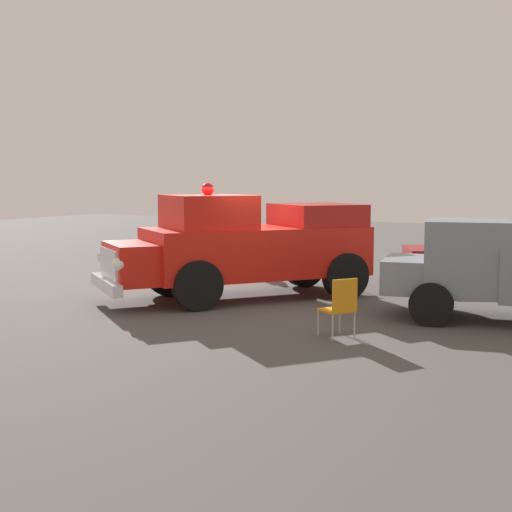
{
  "coord_description": "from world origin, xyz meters",
  "views": [
    {
      "loc": [
        7.48,
        -13.36,
        2.64
      ],
      "look_at": [
        0.15,
        0.48,
        0.95
      ],
      "focal_mm": 48.96,
      "sensor_mm": 36.0,
      "label": 1
    }
  ],
  "objects_px": {
    "spectator_seated": "(252,250)",
    "vintage_fire_truck": "(246,245)",
    "classic_hot_rod": "(492,256)",
    "lawn_chair_spare": "(344,267)",
    "lawn_chair_by_car": "(341,304)",
    "lawn_chair_near_truck": "(251,253)",
    "spectator_standing": "(181,236)"
  },
  "relations": [
    {
      "from": "lawn_chair_near_truck",
      "to": "lawn_chair_spare",
      "type": "relative_size",
      "value": 1.0
    },
    {
      "from": "lawn_chair_spare",
      "to": "spectator_standing",
      "type": "bearing_deg",
      "value": 161.81
    },
    {
      "from": "lawn_chair_spare",
      "to": "lawn_chair_near_truck",
      "type": "bearing_deg",
      "value": 153.24
    },
    {
      "from": "vintage_fire_truck",
      "to": "spectator_seated",
      "type": "height_order",
      "value": "vintage_fire_truck"
    },
    {
      "from": "lawn_chair_near_truck",
      "to": "spectator_seated",
      "type": "relative_size",
      "value": 0.79
    },
    {
      "from": "vintage_fire_truck",
      "to": "lawn_chair_by_car",
      "type": "height_order",
      "value": "vintage_fire_truck"
    },
    {
      "from": "classic_hot_rod",
      "to": "lawn_chair_spare",
      "type": "relative_size",
      "value": 4.64
    },
    {
      "from": "classic_hot_rod",
      "to": "lawn_chair_spare",
      "type": "xyz_separation_m",
      "value": [
        -2.93,
        -2.78,
        -0.16
      ]
    },
    {
      "from": "classic_hot_rod",
      "to": "spectator_standing",
      "type": "xyz_separation_m",
      "value": [
        -8.91,
        -0.82,
        0.22
      ]
    },
    {
      "from": "lawn_chair_by_car",
      "to": "spectator_standing",
      "type": "bearing_deg",
      "value": 139.14
    },
    {
      "from": "classic_hot_rod",
      "to": "lawn_chair_by_car",
      "type": "relative_size",
      "value": 4.64
    },
    {
      "from": "lawn_chair_by_car",
      "to": "lawn_chair_spare",
      "type": "relative_size",
      "value": 1.0
    },
    {
      "from": "classic_hot_rod",
      "to": "spectator_seated",
      "type": "relative_size",
      "value": 3.67
    },
    {
      "from": "classic_hot_rod",
      "to": "spectator_seated",
      "type": "bearing_deg",
      "value": -169.57
    },
    {
      "from": "lawn_chair_spare",
      "to": "spectator_standing",
      "type": "xyz_separation_m",
      "value": [
        -5.98,
        1.97,
        0.37
      ]
    },
    {
      "from": "lawn_chair_by_car",
      "to": "spectator_seated",
      "type": "bearing_deg",
      "value": 128.79
    },
    {
      "from": "spectator_seated",
      "to": "vintage_fire_truck",
      "type": "bearing_deg",
      "value": -63.58
    },
    {
      "from": "classic_hot_rod",
      "to": "lawn_chair_near_truck",
      "type": "distance_m",
      "value": 6.46
    },
    {
      "from": "vintage_fire_truck",
      "to": "classic_hot_rod",
      "type": "relative_size",
      "value": 1.27
    },
    {
      "from": "lawn_chair_by_car",
      "to": "spectator_standing",
      "type": "distance_m",
      "value": 10.19
    },
    {
      "from": "spectator_standing",
      "to": "spectator_seated",
      "type": "bearing_deg",
      "value": -7.39
    },
    {
      "from": "lawn_chair_by_car",
      "to": "lawn_chair_spare",
      "type": "bearing_deg",
      "value": 110.11
    },
    {
      "from": "lawn_chair_by_car",
      "to": "spectator_standing",
      "type": "xyz_separation_m",
      "value": [
        -7.7,
        6.66,
        0.37
      ]
    },
    {
      "from": "lawn_chair_spare",
      "to": "vintage_fire_truck",
      "type": "bearing_deg",
      "value": -130.46
    },
    {
      "from": "classic_hot_rod",
      "to": "lawn_chair_near_truck",
      "type": "xyz_separation_m",
      "value": [
        -6.37,
        -1.05,
        -0.16
      ]
    },
    {
      "from": "lawn_chair_by_car",
      "to": "spectator_standing",
      "type": "height_order",
      "value": "spectator_standing"
    },
    {
      "from": "lawn_chair_spare",
      "to": "classic_hot_rod",
      "type": "bearing_deg",
      "value": 43.51
    },
    {
      "from": "lawn_chair_near_truck",
      "to": "spectator_standing",
      "type": "bearing_deg",
      "value": 174.77
    },
    {
      "from": "vintage_fire_truck",
      "to": "classic_hot_rod",
      "type": "xyz_separation_m",
      "value": [
        4.54,
        4.67,
        -0.45
      ]
    },
    {
      "from": "lawn_chair_near_truck",
      "to": "spectator_seated",
      "type": "bearing_deg",
      "value": -54.23
    },
    {
      "from": "classic_hot_rod",
      "to": "lawn_chair_near_truck",
      "type": "bearing_deg",
      "value": -170.63
    },
    {
      "from": "vintage_fire_truck",
      "to": "lawn_chair_by_car",
      "type": "distance_m",
      "value": 4.4
    }
  ]
}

